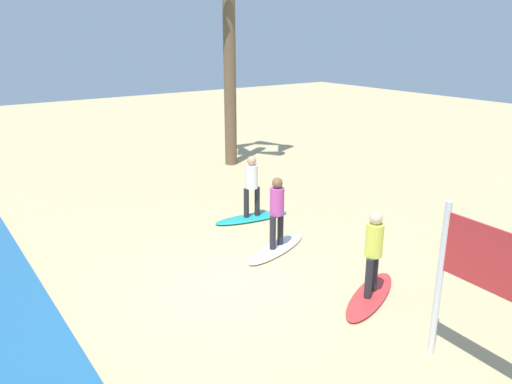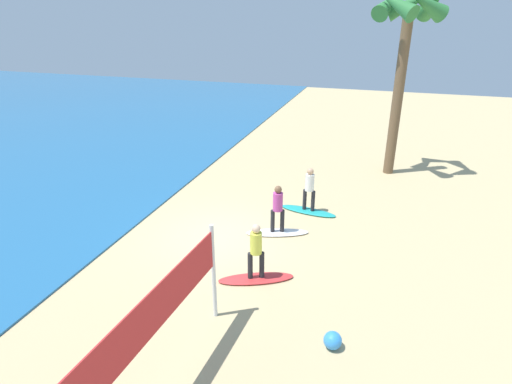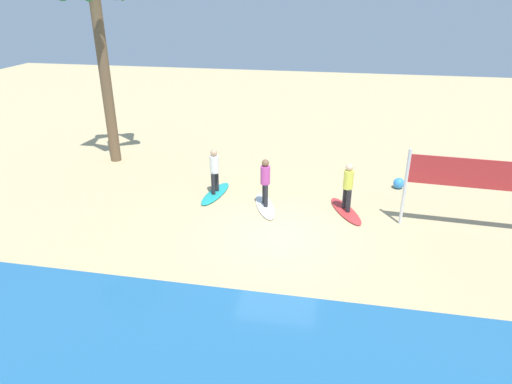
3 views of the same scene
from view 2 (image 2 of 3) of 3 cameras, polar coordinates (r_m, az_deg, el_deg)
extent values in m
plane|color=tan|center=(14.08, -5.14, -6.01)|extent=(60.00, 60.00, 0.00)
ellipsoid|color=red|center=(11.93, 0.00, -11.60)|extent=(1.38, 2.14, 0.09)
cylinder|color=#232328|center=(11.67, -0.79, -9.91)|extent=(0.14, 0.14, 0.78)
cylinder|color=#232328|center=(11.71, 0.79, -9.80)|extent=(0.14, 0.14, 0.78)
cylinder|color=#E0E04C|center=(11.32, 0.00, -6.89)|extent=(0.32, 0.32, 0.62)
sphere|color=beige|center=(11.11, 0.00, -4.98)|extent=(0.24, 0.24, 0.24)
ellipsoid|color=white|center=(14.19, 2.88, -5.48)|extent=(1.23, 2.17, 0.09)
cylinder|color=#232328|center=(13.97, 2.26, -3.93)|extent=(0.14, 0.14, 0.78)
cylinder|color=#232328|center=(14.00, 3.57, -3.91)|extent=(0.14, 0.14, 0.78)
cylinder|color=#B74293|center=(13.68, 2.97, -1.31)|extent=(0.32, 0.32, 0.62)
sphere|color=brown|center=(13.51, 3.01, 0.35)|extent=(0.24, 0.24, 0.24)
ellipsoid|color=teal|center=(15.76, 7.07, -2.55)|extent=(0.87, 2.16, 0.09)
cylinder|color=#232328|center=(15.62, 6.59, -1.00)|extent=(0.14, 0.14, 0.78)
cylinder|color=#232328|center=(15.53, 7.70, -1.21)|extent=(0.14, 0.14, 0.78)
cylinder|color=white|center=(15.30, 7.27, 1.28)|extent=(0.32, 0.32, 0.62)
sphere|color=tan|center=(15.15, 7.35, 2.79)|extent=(0.24, 0.24, 0.24)
cylinder|color=silver|center=(10.08, -5.75, -10.75)|extent=(0.10, 0.10, 2.50)
cylinder|color=brown|center=(19.53, 18.59, 12.02)|extent=(0.44, 0.44, 6.87)
cone|color=#2D7538|center=(20.13, 20.05, 22.78)|extent=(0.70, 1.93, 1.40)
cone|color=#2D7538|center=(19.51, 17.38, 23.11)|extent=(2.05, 1.26, 1.40)
cone|color=#2D7538|center=(18.50, 18.38, 23.04)|extent=(1.70, 1.97, 1.40)
cone|color=#2D7538|center=(18.52, 21.90, 22.59)|extent=(1.70, 1.97, 1.40)
cone|color=#2D7538|center=(19.54, 22.78, 22.43)|extent=(2.05, 1.26, 1.40)
sphere|color=#338CE5|center=(9.98, 10.32, -19.12)|extent=(0.41, 0.41, 0.41)
camera|label=1|loc=(10.45, -49.39, 3.52)|focal=34.93mm
camera|label=3|loc=(19.45, -44.71, 16.93)|focal=31.70mm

